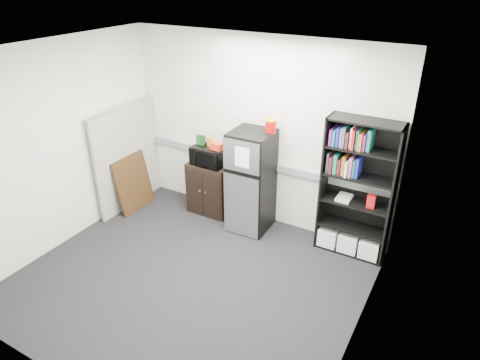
{
  "coord_description": "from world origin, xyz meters",
  "views": [
    {
      "loc": [
        2.59,
        -3.31,
        3.48
      ],
      "look_at": [
        0.2,
        0.9,
        1.03
      ],
      "focal_mm": 32.0,
      "sensor_mm": 36.0,
      "label": 1
    }
  ],
  "objects_px": {
    "microwave": "(209,156)",
    "refrigerator": "(251,182)",
    "cubicle_partition": "(127,157)",
    "bookshelf": "(357,191)",
    "cabinet": "(210,188)"
  },
  "relations": [
    {
      "from": "microwave",
      "to": "refrigerator",
      "type": "height_order",
      "value": "refrigerator"
    },
    {
      "from": "cubicle_partition",
      "to": "microwave",
      "type": "distance_m",
      "value": 1.31
    },
    {
      "from": "bookshelf",
      "to": "cabinet",
      "type": "height_order",
      "value": "bookshelf"
    },
    {
      "from": "bookshelf",
      "to": "refrigerator",
      "type": "xyz_separation_m",
      "value": [
        -1.45,
        -0.14,
        -0.17
      ]
    },
    {
      "from": "cabinet",
      "to": "microwave",
      "type": "distance_m",
      "value": 0.54
    },
    {
      "from": "cabinet",
      "to": "refrigerator",
      "type": "bearing_deg",
      "value": -6.16
    },
    {
      "from": "bookshelf",
      "to": "cabinet",
      "type": "distance_m",
      "value": 2.25
    },
    {
      "from": "microwave",
      "to": "bookshelf",
      "type": "bearing_deg",
      "value": 2.13
    },
    {
      "from": "microwave",
      "to": "cubicle_partition",
      "type": "bearing_deg",
      "value": -161.89
    },
    {
      "from": "refrigerator",
      "to": "cubicle_partition",
      "type": "bearing_deg",
      "value": -171.59
    },
    {
      "from": "bookshelf",
      "to": "cubicle_partition",
      "type": "bearing_deg",
      "value": -171.94
    },
    {
      "from": "refrigerator",
      "to": "cabinet",
      "type": "bearing_deg",
      "value": 172.5
    },
    {
      "from": "cabinet",
      "to": "cubicle_partition",
      "type": "bearing_deg",
      "value": -161.25
    },
    {
      "from": "refrigerator",
      "to": "microwave",
      "type": "bearing_deg",
      "value": 173.72
    },
    {
      "from": "bookshelf",
      "to": "cabinet",
      "type": "bearing_deg",
      "value": -178.31
    }
  ]
}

